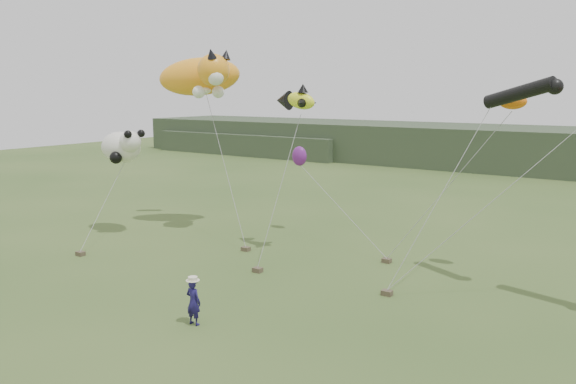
{
  "coord_description": "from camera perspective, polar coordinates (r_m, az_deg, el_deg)",
  "views": [
    {
      "loc": [
        11.93,
        -12.99,
        7.37
      ],
      "look_at": [
        1.1,
        3.0,
        3.94
      ],
      "focal_mm": 35.0,
      "sensor_mm": 36.0,
      "label": 1
    }
  ],
  "objects": [
    {
      "name": "cat_kite",
      "position": [
        30.83,
        -8.7,
        11.59
      ],
      "size": [
        5.87,
        4.17,
        2.54
      ],
      "color": "#FF9E1E",
      "rests_on": "ground"
    },
    {
      "name": "festival_attendant",
      "position": [
        18.56,
        -9.58,
        -10.96
      ],
      "size": [
        0.56,
        0.37,
        1.51
      ],
      "primitive_type": "imported",
      "rotation": [
        0.0,
        0.0,
        3.16
      ],
      "color": "#1B144E",
      "rests_on": "ground"
    },
    {
      "name": "sandbag_anchors",
      "position": [
        24.38,
        -2.28,
        -7.3
      ],
      "size": [
        14.16,
        7.17,
        0.19
      ],
      "color": "brown",
      "rests_on": "ground"
    },
    {
      "name": "misc_kites",
      "position": [
        26.57,
        9.66,
        5.77
      ],
      "size": [
        11.82,
        1.96,
        3.8
      ],
      "color": "orange",
      "rests_on": "ground"
    },
    {
      "name": "fish_kite",
      "position": [
        25.58,
        0.65,
        9.33
      ],
      "size": [
        2.3,
        1.54,
        1.23
      ],
      "color": "#E9F427",
      "rests_on": "ground"
    },
    {
      "name": "headland",
      "position": [
        59.86,
        19.45,
        4.27
      ],
      "size": [
        90.0,
        13.0,
        4.0
      ],
      "color": "#2D3D28",
      "rests_on": "ground"
    },
    {
      "name": "panda_kite",
      "position": [
        30.57,
        -16.49,
        4.44
      ],
      "size": [
        2.87,
        1.85,
        1.78
      ],
      "color": "white",
      "rests_on": "ground"
    },
    {
      "name": "ground",
      "position": [
        19.12,
        -8.0,
        -12.72
      ],
      "size": [
        120.0,
        120.0,
        0.0
      ],
      "primitive_type": "plane",
      "color": "#385123",
      "rests_on": "ground"
    }
  ]
}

